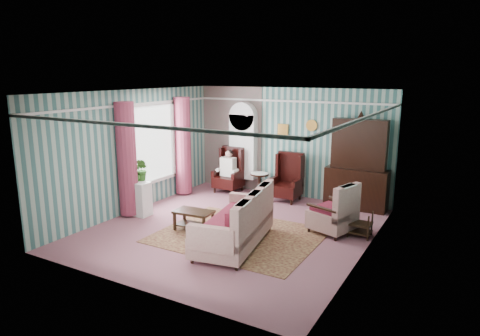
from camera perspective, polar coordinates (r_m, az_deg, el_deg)
The scene contains 17 objects.
floor at distance 9.29m, azimuth -0.87°, elevation -8.08°, with size 6.00×6.00×0.00m, color #874F57.
room_shell at distance 9.25m, azimuth -3.67°, elevation 4.67°, with size 5.53×6.02×2.91m.
bookcase at distance 12.02m, azimuth 0.40°, elevation 2.26°, with size 0.80×0.28×2.24m, color silver.
dresser_hutch at distance 10.72m, azimuth 15.44°, elevation 0.85°, with size 1.50×0.56×2.36m, color black.
wingback_left at distance 11.91m, azimuth -1.57°, elevation -0.27°, with size 0.76×0.80×1.25m, color black.
wingback_right at distance 11.13m, azimuth 6.18°, elevation -1.26°, with size 0.76×0.80×1.25m, color black.
seated_woman at distance 11.92m, azimuth -1.57°, elevation -0.44°, with size 0.44×0.40×1.18m, color silver, non-canonical shape.
round_side_table at distance 11.69m, azimuth 2.61°, elevation -2.17°, with size 0.50×0.50×0.60m, color black.
nest_table at distance 9.12m, azimuth 15.73°, elevation -7.16°, with size 0.45×0.38×0.54m, color black.
plant_stand at distance 10.31m, azimuth -13.36°, elevation -3.97°, with size 0.55×0.35×0.80m, color white.
rug at distance 8.90m, azimuth -0.17°, elevation -8.98°, with size 3.20×2.60×0.01m, color #4F221A.
sofa at distance 8.26m, azimuth -0.86°, elevation -7.03°, with size 2.23×1.05×1.01m, color beige.
floral_armchair at distance 9.14m, azimuth 12.22°, elevation -5.62°, with size 0.89×0.89×0.94m, color beige.
coffee_table at distance 9.17m, azimuth -6.18°, elevation -6.98°, with size 0.81×0.47×0.43m, color black.
potted_plant_a at distance 10.19m, azimuth -14.12°, elevation -0.58°, with size 0.40×0.35×0.45m, color #1B561F.
potted_plant_b at distance 10.23m, azimuth -12.91°, elevation -0.23°, with size 0.29×0.23×0.53m, color #225A1C.
potted_plant_c at distance 10.25m, azimuth -13.66°, elevation -0.65°, with size 0.21×0.21×0.38m, color #1A531E.
Camera 1 is at (4.40, -7.49, 3.28)m, focal length 32.00 mm.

